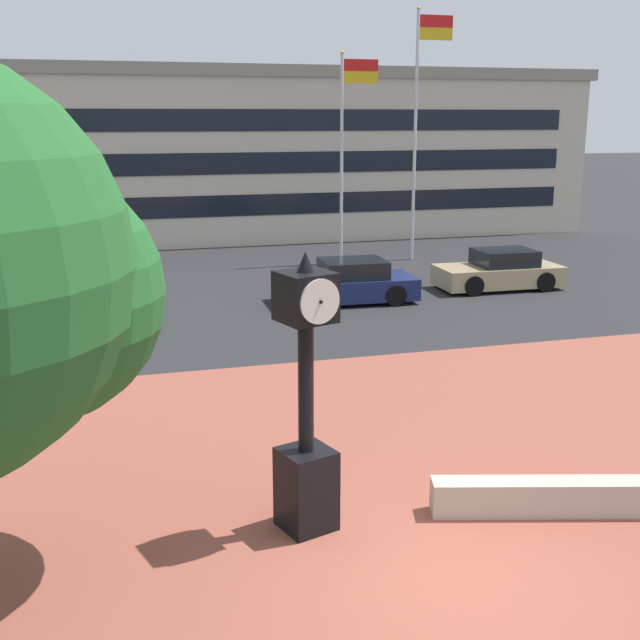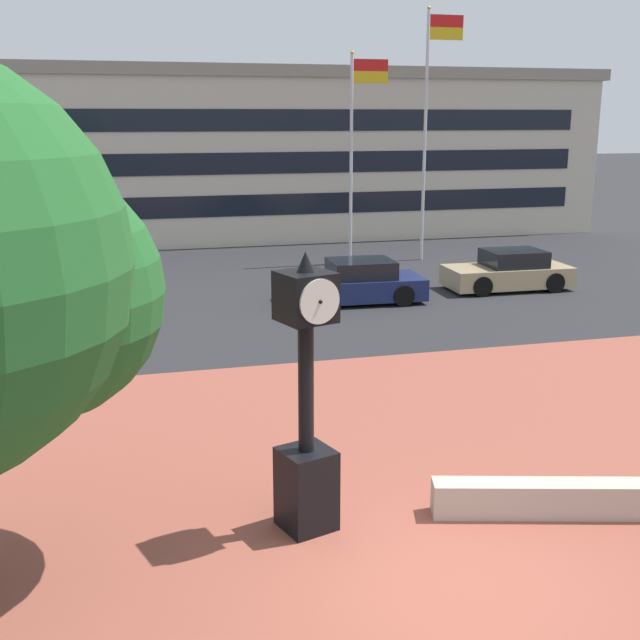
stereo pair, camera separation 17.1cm
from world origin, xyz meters
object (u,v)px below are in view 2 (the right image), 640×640
object	(u,v)px
street_clock	(306,417)
flagpole_secondary	(429,119)
flagpole_primary	(355,143)
civic_building	(253,151)
car_street_near	(356,283)
car_street_mid	(509,272)

from	to	relation	value
street_clock	flagpole_secondary	size ratio (longest dim) A/B	0.41
flagpole_primary	civic_building	xyz separation A→B (m)	(-1.80, 11.20, -0.71)
car_street_near	car_street_mid	bearing A→B (deg)	-82.34
car_street_near	car_street_mid	xyz separation A→B (m)	(5.33, 0.49, -0.00)
street_clock	flagpole_primary	xyz separation A→B (m)	(6.66, 19.30, 2.90)
street_clock	flagpole_secondary	xyz separation A→B (m)	(9.55, 19.30, 3.76)
flagpole_secondary	civic_building	bearing A→B (deg)	112.75
flagpole_secondary	car_street_mid	bearing A→B (deg)	-84.94
flagpole_secondary	flagpole_primary	bearing A→B (deg)	180.00
flagpole_primary	civic_building	distance (m)	11.36
street_clock	car_street_near	world-z (taller)	street_clock
car_street_mid	flagpole_primary	size ratio (longest dim) A/B	0.52
street_clock	civic_building	xyz separation A→B (m)	(4.86, 30.50, 2.18)
car_street_near	flagpole_primary	bearing A→B (deg)	-14.25
car_street_near	flagpole_primary	size ratio (longest dim) A/B	0.54
civic_building	flagpole_primary	bearing A→B (deg)	-80.86
car_street_mid	civic_building	size ratio (longest dim) A/B	0.13
civic_building	car_street_near	bearing A→B (deg)	-90.37
flagpole_primary	flagpole_secondary	size ratio (longest dim) A/B	0.83
car_street_mid	civic_building	distance (m)	18.16
car_street_near	flagpole_secondary	xyz separation A→B (m)	(4.81, 6.39, 4.80)
car_street_near	flagpole_secondary	distance (m)	9.33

